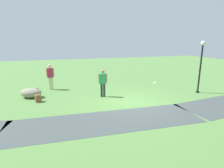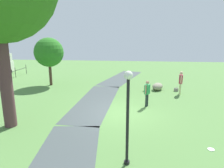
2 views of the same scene
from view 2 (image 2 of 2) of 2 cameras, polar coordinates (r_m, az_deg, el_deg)
name	(u,v)px [view 2 (image 2 of 2)]	position (r m, az deg, el deg)	size (l,w,h in m)	color
ground_plane	(120,112)	(11.84, 2.31, -7.87)	(48.00, 48.00, 0.00)	#537E40
footpath_segment_mid	(96,101)	(13.87, -4.48, -4.66)	(8.10, 2.63, 0.01)	#404849
footpath_segment_far	(122,78)	(21.28, 2.72, 1.76)	(8.30, 4.29, 0.01)	#404849
young_tree_near_path	(49,52)	(18.49, -17.11, 8.37)	(2.47, 2.47, 4.11)	#4C3329
lamp_post	(128,108)	(6.66, 4.40, -6.70)	(0.28, 0.28, 3.23)	black
lawn_boulder	(158,86)	(16.87, 12.52, -0.68)	(1.42, 1.18, 0.57)	gray
woman_with_handbag	(181,81)	(15.90, 18.52, 0.75)	(0.51, 0.29, 1.72)	beige
man_near_boulder	(147,92)	(12.71, 9.72, -2.10)	(0.47, 0.38, 1.63)	#222D2D
handbag_on_grass	(176,89)	(16.90, 17.36, -1.45)	(0.31, 0.33, 0.31)	gray
backpack_by_boulder	(146,89)	(16.39, 9.45, -1.28)	(0.33, 0.33, 0.40)	brown
frisbee_on_grass	(211,149)	(9.13, 25.78, -16.02)	(0.25, 0.25, 0.02)	white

